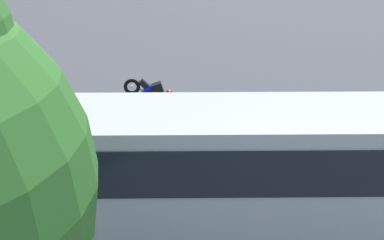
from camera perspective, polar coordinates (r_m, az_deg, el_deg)
The scene contains 13 objects.
ground_plane at distance 15.64m, azimuth 0.37°, elevation -4.54°, with size 80.00×80.00×0.00m, color #424247.
tour_bus at distance 11.16m, azimuth 5.29°, elevation -6.68°, with size 9.96×2.82×3.25m.
spectator_far_left at distance 14.32m, azimuth 11.74°, elevation -2.86°, with size 0.57×0.38×1.80m.
spectator_left at distance 13.98m, azimuth 7.43°, elevation -3.18°, with size 0.57×0.33×1.81m.
spectator_centre at distance 13.88m, azimuth 1.57°, elevation -3.45°, with size 0.58×0.36×1.72m.
spectator_right at distance 13.93m, azimuth -3.33°, elevation -3.48°, with size 0.58×0.37×1.69m.
spectator_far_right at distance 14.03m, azimuth -9.10°, elevation -3.64°, with size 0.58×0.35×1.66m.
parked_motorcycle_silver at distance 13.37m, azimuth -3.65°, elevation -7.15°, with size 2.05×0.58×0.99m.
stunt_motorcycle at distance 18.28m, azimuth -4.61°, elevation 2.91°, with size 1.97×0.58×1.80m.
traffic_cone at distance 18.94m, azimuth -0.71°, elevation 1.33°, with size 0.34×0.34×0.63m.
bay_line_a at distance 16.75m, azimuth 7.94°, elevation -2.87°, with size 0.33×4.73×0.01m.
bay_line_b at distance 16.49m, azimuth -0.54°, elevation -3.05°, with size 0.30×4.14×0.01m.
bay_line_c at distance 16.60m, azimuth -9.11°, elevation -3.17°, with size 0.34×4.86×0.01m.
Camera 1 is at (0.69, 13.98, 6.97)m, focal length 46.19 mm.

